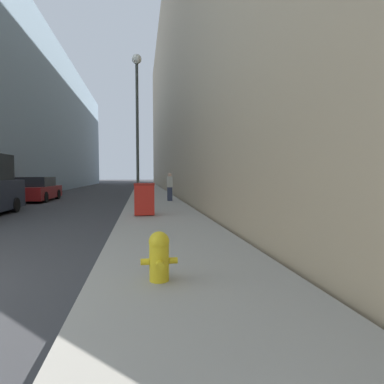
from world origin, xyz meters
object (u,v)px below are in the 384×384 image
Objects in this scene: parked_sedan_near at (36,190)px; pedestrian_on_sidewalk at (170,187)px; fire_hydrant at (159,255)px; lamppost at (137,113)px; trash_bin at (144,199)px.

pedestrian_on_sidewalk reaches higher than parked_sedan_near.
lamppost is at bearing 92.45° from fire_hydrant.
lamppost reaches higher than trash_bin.
pedestrian_on_sidewalk is at bearing 83.97° from fire_hydrant.
parked_sedan_near is (-6.68, 15.78, 0.19)m from fire_hydrant.
parked_sedan_near reaches higher than trash_bin.
fire_hydrant is 0.15× the size of parked_sedan_near.
pedestrian_on_sidewalk is (1.74, 3.99, -3.31)m from lamppost.
trash_bin is 4.05m from lamppost.
lamppost is 4.08× the size of pedestrian_on_sidewalk.
trash_bin is 11.03m from parked_sedan_near.
fire_hydrant is 9.67m from lamppost.
parked_sedan_near is at bearing 112.93° from fire_hydrant.
pedestrian_on_sidewalk is at bearing 66.43° from lamppost.
lamppost is at bearing -113.57° from pedestrian_on_sidewalk.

